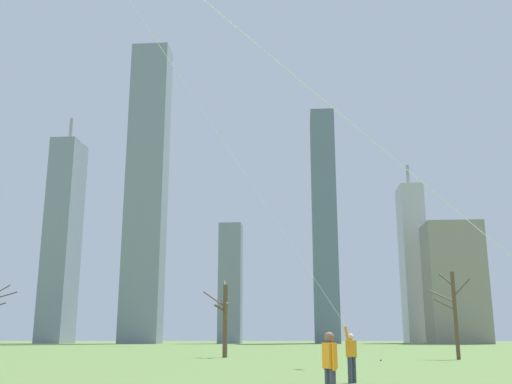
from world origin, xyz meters
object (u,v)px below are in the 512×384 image
Objects in this scene: bare_tree_left_of_center at (454,312)px; distant_kite_drifting_right_orange at (401,34)px; bare_tree_far_right_edge at (225,316)px; kite_flyer_midfield_left_blue at (313,296)px; bystander_watching_nearby at (330,366)px; kite_flyer_midfield_right_red at (453,239)px.

distant_kite_drifting_right_orange is at bearing -125.79° from bare_tree_left_of_center.
kite_flyer_midfield_left_blue is at bearing -76.53° from bare_tree_far_right_edge.
distant_kite_drifting_right_orange reaches higher than bare_tree_left_of_center.
bare_tree_far_right_edge is (-6.44, 31.81, 2.12)m from bystander_watching_nearby.
kite_flyer_midfield_left_blue is 2.74× the size of bare_tree_far_right_edge.
kite_flyer_midfield_left_blue is 6.13m from bystander_watching_nearby.
kite_flyer_midfield_right_red is at bearing -62.85° from bystander_watching_nearby.
bare_tree_left_of_center is (3.26, 4.52, -18.68)m from distant_kite_drifting_right_orange.
bare_tree_far_right_edge is (-16.22, 2.90, -0.15)m from bare_tree_left_of_center.
kite_flyer_midfield_left_blue is 1.40× the size of kite_flyer_midfield_right_red.
kite_flyer_midfield_right_red is (2.10, -9.51, 0.27)m from kite_flyer_midfield_left_blue.
distant_kite_drifting_right_orange reaches higher than kite_flyer_midfield_right_red.
distant_kite_drifting_right_orange is 4.54× the size of bare_tree_far_right_edge.
kite_flyer_midfield_right_red reaches higher than bystander_watching_nearby.
bystander_watching_nearby is at bearing -87.88° from kite_flyer_midfield_left_blue.
kite_flyer_midfield_right_red is 0.43× the size of distant_kite_drifting_right_orange.
kite_flyer_midfield_right_red is at bearing -77.54° from kite_flyer_midfield_left_blue.
bystander_watching_nearby is at bearing 117.15° from kite_flyer_midfield_right_red.
distant_kite_drifting_right_orange is (4.64, 28.07, 18.80)m from kite_flyer_midfield_right_red.
kite_flyer_midfield_left_blue is at bearing -109.96° from distant_kite_drifting_right_orange.
distant_kite_drifting_right_orange is at bearing 80.61° from kite_flyer_midfield_right_red.
bare_tree_far_right_edge reaches higher than bystander_watching_nearby.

